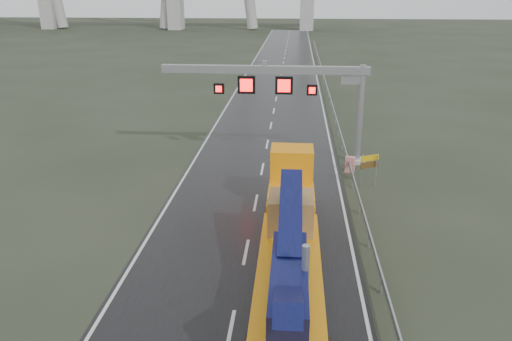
# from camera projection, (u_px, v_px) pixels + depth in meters

# --- Properties ---
(ground) EXTENTS (400.00, 400.00, 0.00)m
(ground) POSITION_uv_depth(u_px,v_px,m) (237.00, 300.00, 20.84)
(ground) COLOR #293021
(ground) RESTS_ON ground
(road) EXTENTS (11.00, 200.00, 0.02)m
(road) POSITION_uv_depth(u_px,v_px,m) (276.00, 99.00, 58.26)
(road) COLOR black
(road) RESTS_ON ground
(guardrail) EXTENTS (0.20, 140.00, 1.40)m
(guardrail) POSITION_uv_depth(u_px,v_px,m) (335.00, 115.00, 48.21)
(guardrail) COLOR #919599
(guardrail) RESTS_ON ground
(sign_gantry) EXTENTS (14.90, 1.20, 7.42)m
(sign_gantry) POSITION_uv_depth(u_px,v_px,m) (294.00, 87.00, 35.58)
(sign_gantry) COLOR beige
(sign_gantry) RESTS_ON ground
(heavy_haul_truck) EXTENTS (2.87, 18.65, 4.37)m
(heavy_haul_truck) POSITION_uv_depth(u_px,v_px,m) (290.00, 231.00, 23.07)
(heavy_haul_truck) COLOR orange
(heavy_haul_truck) RESTS_ON ground
(exit_sign_pair) EXTENTS (1.20, 0.58, 2.22)m
(exit_sign_pair) POSITION_uv_depth(u_px,v_px,m) (369.00, 164.00, 32.12)
(exit_sign_pair) COLOR gray
(exit_sign_pair) RESTS_ON ground
(striped_barrier) EXTENTS (0.73, 0.49, 1.13)m
(striped_barrier) POSITION_uv_depth(u_px,v_px,m) (350.00, 164.00, 35.10)
(striped_barrier) COLOR red
(striped_barrier) RESTS_ON ground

